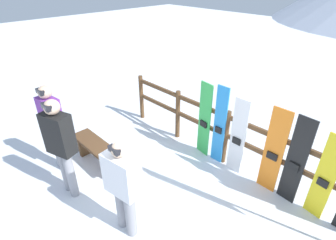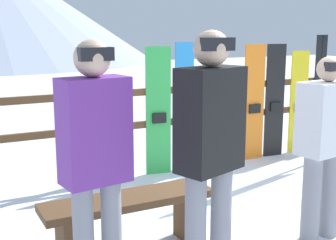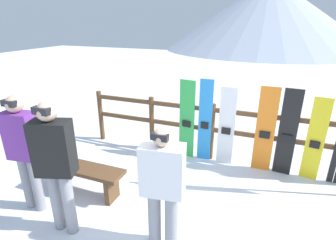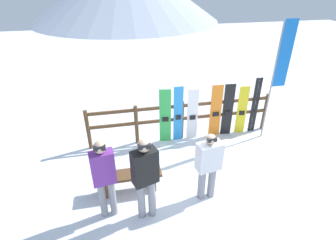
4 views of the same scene
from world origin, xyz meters
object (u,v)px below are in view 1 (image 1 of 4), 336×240
(person_black, at_px, (61,143))
(snowboard_orange, at_px, (274,152))
(snowboard_white, at_px, (238,137))
(snowboard_yellow, at_px, (325,178))
(bench, at_px, (98,150))
(person_white, at_px, (123,184))
(snowboard_green, at_px, (204,120))
(snowboard_blue, at_px, (219,126))
(person_purple, at_px, (53,123))
(snowboard_black_stripe, at_px, (296,162))

(person_black, height_order, snowboard_orange, person_black)
(snowboard_white, bearing_deg, snowboard_yellow, -0.00)
(bench, distance_m, person_black, 1.02)
(bench, height_order, person_white, person_white)
(snowboard_green, height_order, snowboard_yellow, snowboard_green)
(person_black, relative_size, snowboard_blue, 1.10)
(person_purple, xyz_separation_m, person_white, (1.98, 0.06, -0.12))
(bench, relative_size, person_black, 0.78)
(snowboard_orange, bearing_deg, person_white, -114.22)
(snowboard_yellow, bearing_deg, snowboard_green, 180.00)
(snowboard_black_stripe, height_order, snowboard_yellow, snowboard_black_stripe)
(person_purple, distance_m, snowboard_black_stripe, 4.05)
(person_white, relative_size, snowboard_green, 0.99)
(snowboard_orange, height_order, snowboard_yellow, snowboard_orange)
(snowboard_blue, distance_m, snowboard_black_stripe, 1.42)
(person_white, distance_m, snowboard_blue, 2.23)
(snowboard_white, bearing_deg, snowboard_blue, 179.99)
(person_purple, xyz_separation_m, person_black, (0.71, -0.18, 0.02))
(person_black, bearing_deg, person_white, 10.65)
(person_purple, bearing_deg, person_black, -13.97)
(bench, xyz_separation_m, snowboard_yellow, (3.33, 1.75, 0.37))
(bench, relative_size, snowboard_blue, 0.86)
(person_purple, xyz_separation_m, snowboard_blue, (1.91, 2.29, -0.20))
(snowboard_green, xyz_separation_m, snowboard_yellow, (2.21, -0.00, -0.05))
(snowboard_orange, bearing_deg, person_purple, -142.43)
(snowboard_blue, height_order, snowboard_white, snowboard_blue)
(person_black, relative_size, snowboard_black_stripe, 1.13)
(person_black, distance_m, snowboard_orange, 3.36)
(snowboard_black_stripe, bearing_deg, bench, -148.92)
(snowboard_white, bearing_deg, person_purple, -135.29)
(person_white, bearing_deg, snowboard_blue, 91.59)
(person_purple, distance_m, person_white, 1.98)
(snowboard_blue, bearing_deg, snowboard_orange, -0.00)
(bench, distance_m, snowboard_black_stripe, 3.41)
(snowboard_blue, bearing_deg, person_white, -88.41)
(person_purple, distance_m, snowboard_yellow, 4.42)
(person_black, xyz_separation_m, snowboard_black_stripe, (2.62, 2.47, -0.25))
(person_white, relative_size, snowboard_yellow, 1.06)
(bench, relative_size, snowboard_black_stripe, 0.88)
(person_white, xyz_separation_m, snowboard_orange, (1.00, 2.23, -0.10))
(person_black, bearing_deg, snowboard_orange, 47.43)
(snowboard_green, bearing_deg, snowboard_yellow, -0.00)
(person_purple, relative_size, snowboard_blue, 1.07)
(snowboard_green, height_order, snowboard_white, snowboard_green)
(person_purple, distance_m, snowboard_green, 2.78)
(person_purple, bearing_deg, snowboard_yellow, 31.33)
(person_purple, xyz_separation_m, snowboard_yellow, (3.77, 2.29, -0.27))
(person_black, bearing_deg, snowboard_black_stripe, 43.27)
(snowboard_green, height_order, snowboard_blue, snowboard_blue)
(bench, bearing_deg, snowboard_black_stripe, 31.08)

